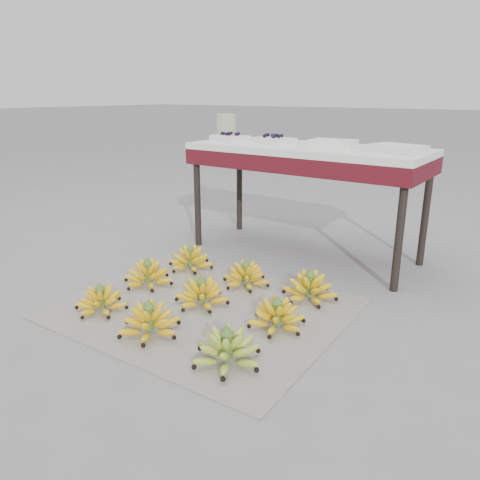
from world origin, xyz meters
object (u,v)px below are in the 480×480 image
Objects in this scene: bunch_back_right at (310,288)px; tray_far_right at (397,149)px; vendor_table at (306,159)px; bunch_back_center at (246,276)px; bunch_back_left at (191,260)px; bunch_mid_right at (277,316)px; bunch_front_right at (227,350)px; bunch_front_left at (101,301)px; tray_right at (333,143)px; tray_far_left at (230,138)px; bunch_mid_left at (148,275)px; newspaper_mat at (204,308)px; bunch_front_center at (149,322)px; tray_left at (273,140)px; bunch_mid_center at (202,294)px; glass_jar at (226,127)px.

tray_far_right reaches higher than bunch_back_right.
bunch_back_center is at bearing -89.34° from vendor_table.
bunch_mid_right is at bearing -38.79° from bunch_back_left.
bunch_front_right and bunch_back_right have the same top height.
tray_far_right is (0.90, 1.22, 0.63)m from bunch_front_left.
tray_far_right is (0.17, 1.23, 0.63)m from bunch_front_right.
bunch_front_left is 0.84× the size of bunch_back_left.
bunch_back_right is at bearing -58.77° from vendor_table.
tray_far_left is at bearing -173.67° from tray_right.
tray_far_left is (-0.12, 0.88, 0.63)m from bunch_mid_left.
tray_far_right is at bearing 59.66° from newspaper_mat.
bunch_front_center is 0.99× the size of tray_left.
bunch_back_right is at bearing 3.32° from bunch_mid_left.
bunch_back_left is (-0.38, 0.35, 0.06)m from newspaper_mat.
tray_far_right is at bearing 95.70° from bunch_front_right.
bunch_mid_right is (0.78, -0.01, -0.00)m from bunch_mid_left.
bunch_front_center is at bearing -94.00° from bunch_mid_center.
newspaper_mat is 5.05× the size of bunch_back_center.
bunch_front_center is 1.03× the size of tray_far_left.
bunch_back_left is 1.08× the size of tray_far_right.
vendor_table is at bearing 89.78° from newspaper_mat.
tray_left is 0.36m from tray_right.
bunch_back_left is at bearing 166.72° from bunch_back_right.
bunch_mid_center reaches higher than bunch_back_center.
tray_far_left is (-0.88, 0.54, 0.63)m from bunch_back_right.
tray_left is (0.20, 0.88, 0.63)m from bunch_mid_left.
tray_right is at bearing 81.48° from newspaper_mat.
bunch_mid_center reaches higher than bunch_front_left.
bunch_mid_right is at bearing 5.06° from newspaper_mat.
vendor_table is at bearing 119.67° from bunch_front_right.
bunch_mid_center is 1.68× the size of glass_jar.
tray_far_left is at bearing 87.81° from bunch_back_left.
glass_jar reaches higher than bunch_back_right.
tray_left is (0.18, 0.58, 0.63)m from bunch_back_left.
bunch_front_left is 1.48m from glass_jar.
tray_far_right reaches higher than bunch_front_left.
bunch_front_center is 1.38m from vendor_table.
bunch_back_right is 1.34m from glass_jar.
bunch_mid_left is 1.32× the size of bunch_back_center.
bunch_front_center is 0.34m from bunch_mid_center.
bunch_mid_right is 0.94× the size of bunch_back_right.
bunch_mid_center is at bearing 141.26° from newspaper_mat.
tray_right is (0.14, 0.66, 0.63)m from bunch_back_center.
bunch_front_center reaches higher than bunch_front_left.
bunch_back_left is (-0.36, 0.67, -0.00)m from bunch_front_center.
bunch_back_center is (0.01, 0.33, 0.05)m from newspaper_mat.
vendor_table is at bearing -3.23° from glass_jar.
bunch_front_right is 0.34m from bunch_mid_right.
bunch_back_center is at bearing -131.79° from tray_far_right.
bunch_mid_center is at bearing -60.85° from tray_far_left.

